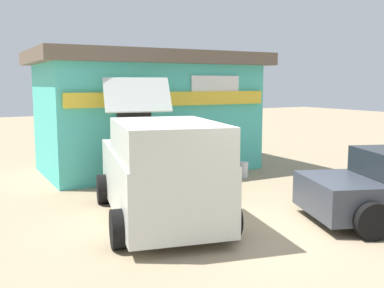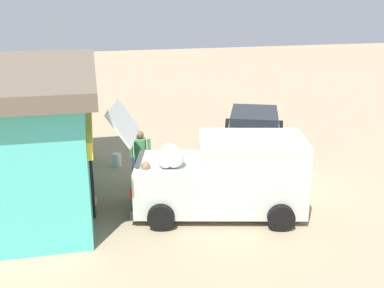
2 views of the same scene
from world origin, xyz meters
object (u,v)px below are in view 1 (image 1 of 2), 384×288
Objects in this scene: delivery_van at (159,170)px; paint_bucket at (243,170)px; storefront_bar at (148,110)px; customer_bending at (131,160)px; vendor_standing at (203,151)px; unloaded_banana_pile at (132,174)px.

delivery_van reaches higher than paint_bucket.
paint_bucket is (1.72, -2.39, -1.54)m from storefront_bar.
storefront_bar is at bearing 59.71° from customer_bending.
vendor_standing is (2.01, 1.77, -0.03)m from delivery_van.
unloaded_banana_pile is (-1.11, -1.36, -1.54)m from storefront_bar.
unloaded_banana_pile is at bearing -129.03° from storefront_bar.
vendor_standing is (0.11, -2.94, -0.83)m from storefront_bar.
vendor_standing is at bearing -87.84° from storefront_bar.
delivery_van reaches higher than vendor_standing.
storefront_bar reaches higher than vendor_standing.
delivery_van is 3.28× the size of customer_bending.
paint_bucket is (3.52, 0.68, -0.66)m from customer_bending.
customer_bending is (0.10, 1.63, -0.07)m from delivery_van.
storefront_bar is 3.67m from customer_bending.
customer_bending is at bearing -175.83° from vendor_standing.
customer_bending is 3.52× the size of paint_bucket.
storefront_bar is 8.60× the size of unloaded_banana_pile.
delivery_van is at bearing -111.94° from storefront_bar.
delivery_van is at bearing -138.55° from vendor_standing.
vendor_standing reaches higher than unloaded_banana_pile.
storefront_bar is 4.14× the size of vendor_standing.
storefront_bar is 4.52× the size of customer_bending.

